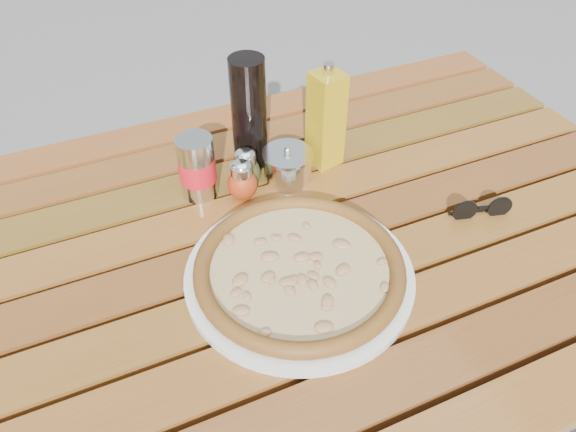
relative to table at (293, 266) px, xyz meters
name	(u,v)px	position (x,y,z in m)	size (l,w,h in m)	color
table	(293,266)	(0.00, 0.00, 0.00)	(1.40, 0.90, 0.75)	#3B1E0D
plate	(299,275)	(-0.03, -0.09, 0.08)	(0.36, 0.36, 0.01)	silver
pizza	(299,268)	(-0.03, -0.09, 0.10)	(0.35, 0.35, 0.03)	beige
pepper_shaker	(242,181)	(-0.04, 0.13, 0.11)	(0.06, 0.06, 0.08)	#C03D15
oregano_shaker	(246,169)	(-0.02, 0.16, 0.11)	(0.07, 0.07, 0.08)	#3A421A
dark_bottle	(249,113)	(0.01, 0.23, 0.19)	(0.07, 0.07, 0.22)	black
soda_can	(197,167)	(-0.11, 0.18, 0.13)	(0.09, 0.09, 0.12)	silver
olive_oil_cruet	(326,119)	(0.14, 0.17, 0.17)	(0.06, 0.06, 0.21)	#B79113
parmesan_tin	(288,165)	(0.06, 0.15, 0.11)	(0.11, 0.11, 0.07)	white
sunglasses	(482,209)	(0.32, -0.09, 0.09)	(0.11, 0.04, 0.04)	black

